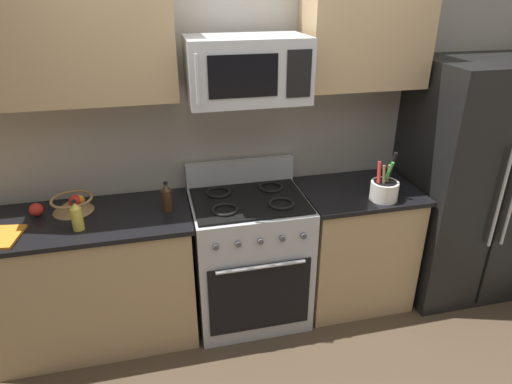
{
  "coord_description": "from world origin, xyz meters",
  "views": [
    {
      "loc": [
        -0.56,
        -1.86,
        2.22
      ],
      "look_at": [
        0.02,
        0.58,
        1.03
      ],
      "focal_mm": 31.38,
      "sensor_mm": 36.0,
      "label": 1
    }
  ],
  "objects_px": {
    "refrigerator": "(468,182)",
    "bottle_soy": "(167,198)",
    "microwave": "(247,69)",
    "fruit_basket": "(73,204)",
    "utensil_crock": "(384,189)",
    "bottle_oil": "(77,216)",
    "range_oven": "(249,257)",
    "apple_loose": "(36,210)"
  },
  "relations": [
    {
      "from": "refrigerator",
      "to": "bottle_soy",
      "type": "relative_size",
      "value": 9.06
    },
    {
      "from": "microwave",
      "to": "fruit_basket",
      "type": "height_order",
      "value": "microwave"
    },
    {
      "from": "utensil_crock",
      "to": "bottle_oil",
      "type": "xyz_separation_m",
      "value": [
        -1.91,
        0.05,
        0.01
      ]
    },
    {
      "from": "range_oven",
      "to": "apple_loose",
      "type": "xyz_separation_m",
      "value": [
        -1.31,
        0.1,
        0.48
      ]
    },
    {
      "from": "range_oven",
      "to": "bottle_soy",
      "type": "relative_size",
      "value": 5.61
    },
    {
      "from": "bottle_soy",
      "to": "range_oven",
      "type": "bearing_deg",
      "value": 1.38
    },
    {
      "from": "apple_loose",
      "to": "utensil_crock",
      "type": "bearing_deg",
      "value": -7.46
    },
    {
      "from": "refrigerator",
      "to": "apple_loose",
      "type": "distance_m",
      "value": 2.96
    },
    {
      "from": "microwave",
      "to": "bottle_soy",
      "type": "height_order",
      "value": "microwave"
    },
    {
      "from": "refrigerator",
      "to": "bottle_oil",
      "type": "height_order",
      "value": "refrigerator"
    },
    {
      "from": "fruit_basket",
      "to": "apple_loose",
      "type": "bearing_deg",
      "value": -176.02
    },
    {
      "from": "range_oven",
      "to": "utensil_crock",
      "type": "height_order",
      "value": "utensil_crock"
    },
    {
      "from": "bottle_oil",
      "to": "range_oven",
      "type": "bearing_deg",
      "value": 7.21
    },
    {
      "from": "utensil_crock",
      "to": "microwave",
      "type": "bearing_deg",
      "value": 166.42
    },
    {
      "from": "range_oven",
      "to": "fruit_basket",
      "type": "distance_m",
      "value": 1.21
    },
    {
      "from": "microwave",
      "to": "bottle_oil",
      "type": "xyz_separation_m",
      "value": [
        -1.04,
        -0.16,
        -0.76
      ]
    },
    {
      "from": "refrigerator",
      "to": "fruit_basket",
      "type": "bearing_deg",
      "value": 177.2
    },
    {
      "from": "utensil_crock",
      "to": "bottle_soy",
      "type": "relative_size",
      "value": 1.69
    },
    {
      "from": "utensil_crock",
      "to": "apple_loose",
      "type": "height_order",
      "value": "utensil_crock"
    },
    {
      "from": "utensil_crock",
      "to": "bottle_soy",
      "type": "xyz_separation_m",
      "value": [
        -1.39,
        0.17,
        0.02
      ]
    },
    {
      "from": "range_oven",
      "to": "bottle_oil",
      "type": "distance_m",
      "value": 1.17
    },
    {
      "from": "range_oven",
      "to": "microwave",
      "type": "relative_size",
      "value": 1.56
    },
    {
      "from": "microwave",
      "to": "bottle_oil",
      "type": "distance_m",
      "value": 1.3
    },
    {
      "from": "utensil_crock",
      "to": "bottle_oil",
      "type": "height_order",
      "value": "utensil_crock"
    },
    {
      "from": "apple_loose",
      "to": "range_oven",
      "type": "bearing_deg",
      "value": -4.46
    },
    {
      "from": "range_oven",
      "to": "utensil_crock",
      "type": "bearing_deg",
      "value": -11.89
    },
    {
      "from": "refrigerator",
      "to": "microwave",
      "type": "height_order",
      "value": "microwave"
    },
    {
      "from": "range_oven",
      "to": "fruit_basket",
      "type": "xyz_separation_m",
      "value": [
        -1.1,
        0.12,
        0.49
      ]
    },
    {
      "from": "range_oven",
      "to": "microwave",
      "type": "bearing_deg",
      "value": 90.08
    },
    {
      "from": "utensil_crock",
      "to": "bottle_soy",
      "type": "bearing_deg",
      "value": 173.04
    },
    {
      "from": "bottle_soy",
      "to": "microwave",
      "type": "bearing_deg",
      "value": 4.31
    },
    {
      "from": "microwave",
      "to": "bottle_oil",
      "type": "relative_size",
      "value": 3.73
    },
    {
      "from": "microwave",
      "to": "apple_loose",
      "type": "height_order",
      "value": "microwave"
    },
    {
      "from": "refrigerator",
      "to": "microwave",
      "type": "xyz_separation_m",
      "value": [
        -1.65,
        0.04,
        0.87
      ]
    },
    {
      "from": "microwave",
      "to": "utensil_crock",
      "type": "xyz_separation_m",
      "value": [
        0.87,
        -0.21,
        -0.77
      ]
    },
    {
      "from": "refrigerator",
      "to": "bottle_oil",
      "type": "distance_m",
      "value": 2.7
    },
    {
      "from": "apple_loose",
      "to": "bottle_oil",
      "type": "distance_m",
      "value": 0.36
    },
    {
      "from": "range_oven",
      "to": "bottle_soy",
      "type": "bearing_deg",
      "value": -178.62
    },
    {
      "from": "fruit_basket",
      "to": "bottle_soy",
      "type": "bearing_deg",
      "value": -12.74
    },
    {
      "from": "fruit_basket",
      "to": "range_oven",
      "type": "bearing_deg",
      "value": -6.08
    },
    {
      "from": "range_oven",
      "to": "apple_loose",
      "type": "distance_m",
      "value": 1.4
    },
    {
      "from": "bottle_soy",
      "to": "bottle_oil",
      "type": "bearing_deg",
      "value": -167.03
    }
  ]
}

